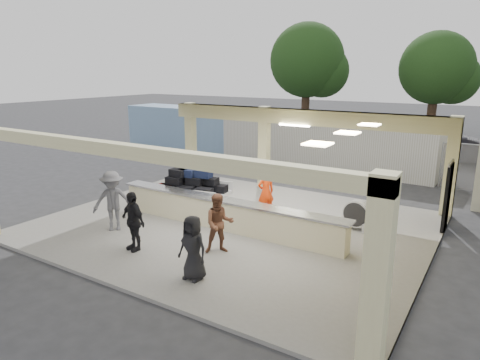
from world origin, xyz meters
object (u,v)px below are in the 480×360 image
Objects in this scene: drum_fan at (357,214)px; baggage_handler at (266,192)px; luggage_cart at (192,187)px; passenger_d at (193,248)px; passenger_a at (219,224)px; container_white at (324,143)px; car_dark at (468,151)px; passenger_c at (113,201)px; baggage_counter at (225,214)px; container_blue at (196,128)px; passenger_b at (133,221)px.

baggage_handler is (-3.11, -0.31, 0.32)m from drum_fan.
passenger_d reaches higher than luggage_cart.
passenger_a is 12.45m from container_white.
car_dark is (2.02, 13.44, 0.12)m from drum_fan.
passenger_a is 0.88× the size of passenger_c.
baggage_handler is at bearing -78.82° from container_white.
luggage_cart is at bearing 154.70° from baggage_counter.
container_white is at bearing -4.26° from container_blue.
car_dark is at bearing 39.46° from container_white.
baggage_handler is 1.00× the size of passenger_a.
passenger_b is at bearing 155.05° from car_dark.
baggage_counter is at bearing -10.99° from passenger_c.
passenger_a is at bearing -61.11° from baggage_counter.
drum_fan is at bearing 167.03° from car_dark.
container_white reaches higher than drum_fan.
passenger_a is 2.42m from passenger_b.
baggage_handler is 14.54m from container_blue.
container_white is (2.05, 12.66, 0.20)m from passenger_c.
container_blue reaches higher than drum_fan.
baggage_handler is at bearing -41.01° from container_blue.
passenger_a is at bearing -79.29° from container_white.
luggage_cart is 16.49m from car_dark.
passenger_b is (-2.14, -1.13, 0.01)m from passenger_a.
passenger_d reaches higher than car_dark.
baggage_handler is at bearing 80.62° from passenger_b.
passenger_d is 0.16× the size of container_blue.
passenger_b is 1.06× the size of passenger_d.
passenger_b is at bearing 14.40° from baggage_handler.
passenger_c is 1.19× the size of passenger_d.
car_dark is at bearing 88.68° from drum_fan.
baggage_handler is 5.12m from passenger_d.
passenger_c is (-6.50, -4.09, 0.44)m from drum_fan.
luggage_cart is at bearing -94.89° from container_white.
passenger_b is 0.15× the size of container_white.
container_blue is (-10.66, 9.88, 0.39)m from baggage_handler.
baggage_handler is 0.88× the size of passenger_c.
drum_fan is 0.51× the size of passenger_c.
luggage_cart is at bearing 114.69° from passenger_b.
baggage_counter is 3.03m from passenger_b.
baggage_handler is 0.99× the size of passenger_b.
passenger_a is 17.32m from container_blue.
passenger_c is 4.36m from passenger_d.
baggage_handler is 14.67m from car_dark.
container_white is (-0.88, 10.72, 0.67)m from baggage_counter.
passenger_a is 1.05× the size of passenger_d.
container_blue is at bearing 129.23° from passenger_d.
container_blue is (-8.04, 10.69, 0.40)m from luggage_cart.
baggage_handler is at bearing 75.63° from baggage_counter.
luggage_cart is 1.65× the size of baggage_handler.
luggage_cart is 5.43m from passenger_d.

